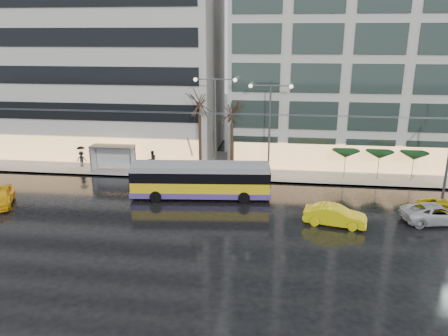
% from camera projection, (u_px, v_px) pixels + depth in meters
% --- Properties ---
extents(ground, '(140.00, 140.00, 0.00)m').
position_uv_depth(ground, '(168.00, 219.00, 31.81)').
color(ground, black).
rests_on(ground, ground).
extents(sidewalk, '(80.00, 10.00, 0.15)m').
position_uv_depth(sidewalk, '(220.00, 165.00, 44.83)').
color(sidewalk, gray).
rests_on(sidewalk, ground).
extents(kerb, '(80.00, 0.10, 0.15)m').
position_uv_depth(kerb, '(213.00, 180.00, 40.13)').
color(kerb, slate).
rests_on(kerb, ground).
extents(building_left, '(34.00, 14.00, 22.00)m').
position_uv_depth(building_left, '(65.00, 51.00, 48.45)').
color(building_left, '#BCBAB4').
rests_on(building_left, sidewalk).
extents(building_right, '(32.00, 14.00, 25.00)m').
position_uv_depth(building_right, '(394.00, 37.00, 43.87)').
color(building_right, '#BCBAB4').
rests_on(building_right, sidewalk).
extents(trolleybus, '(11.43, 4.68, 5.23)m').
position_uv_depth(trolleybus, '(201.00, 181.00, 35.62)').
color(trolleybus, yellow).
rests_on(trolleybus, ground).
extents(catenary, '(42.24, 5.12, 7.00)m').
position_uv_depth(catenary, '(199.00, 138.00, 37.97)').
color(catenary, '#595B60').
rests_on(catenary, ground).
extents(bus_shelter, '(4.20, 1.60, 2.51)m').
position_uv_depth(bus_shelter, '(110.00, 152.00, 42.36)').
color(bus_shelter, '#595B60').
rests_on(bus_shelter, sidewalk).
extents(street_lamp_near, '(3.96, 0.36, 9.03)m').
position_uv_depth(street_lamp_near, '(215.00, 113.00, 40.06)').
color(street_lamp_near, '#595B60').
rests_on(street_lamp_near, sidewalk).
extents(street_lamp_far, '(3.96, 0.36, 8.53)m').
position_uv_depth(street_lamp_far, '(270.00, 117.00, 39.55)').
color(street_lamp_far, '#595B60').
rests_on(street_lamp_far, sidewalk).
extents(tree_a, '(3.20, 3.20, 8.40)m').
position_uv_depth(tree_a, '(199.00, 100.00, 40.10)').
color(tree_a, black).
rests_on(tree_a, sidewalk).
extents(tree_b, '(3.20, 3.20, 7.70)m').
position_uv_depth(tree_b, '(232.00, 108.00, 40.14)').
color(tree_b, black).
rests_on(tree_b, sidewalk).
extents(parasol_a, '(2.50, 2.50, 2.65)m').
position_uv_depth(parasol_a, '(346.00, 154.00, 39.87)').
color(parasol_a, '#595B60').
rests_on(parasol_a, sidewalk).
extents(parasol_b, '(2.50, 2.50, 2.65)m').
position_uv_depth(parasol_b, '(379.00, 155.00, 39.51)').
color(parasol_b, '#595B60').
rests_on(parasol_b, sidewalk).
extents(parasol_c, '(2.50, 2.50, 2.65)m').
position_uv_depth(parasol_c, '(414.00, 156.00, 39.16)').
color(parasol_c, '#595B60').
rests_on(parasol_c, sidewalk).
extents(taxi_a, '(3.36, 4.58, 1.45)m').
position_uv_depth(taxi_a, '(0.00, 197.00, 34.22)').
color(taxi_a, '#F6B60C').
rests_on(taxi_a, ground).
extents(taxi_b, '(4.56, 2.35, 1.43)m').
position_uv_depth(taxi_b, '(335.00, 216.00, 30.67)').
color(taxi_b, yellow).
rests_on(taxi_b, ground).
extents(sedan_silver, '(5.26, 3.09, 1.37)m').
position_uv_depth(sedan_silver, '(437.00, 213.00, 31.11)').
color(sedan_silver, silver).
rests_on(sedan_silver, ground).
extents(pedestrian_a, '(1.22, 1.23, 2.19)m').
position_uv_depth(pedestrian_a, '(117.00, 154.00, 43.08)').
color(pedestrian_a, black).
rests_on(pedestrian_a, sidewalk).
extents(pedestrian_b, '(1.12, 1.11, 1.83)m').
position_uv_depth(pedestrian_b, '(152.00, 160.00, 43.04)').
color(pedestrian_b, black).
rests_on(pedestrian_b, sidewalk).
extents(pedestrian_c, '(1.06, 0.90, 2.11)m').
position_uv_depth(pedestrian_c, '(81.00, 156.00, 43.72)').
color(pedestrian_c, black).
rests_on(pedestrian_c, sidewalk).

